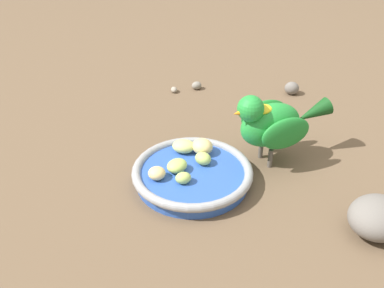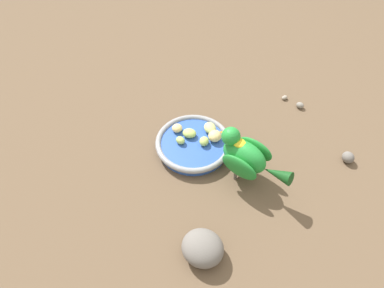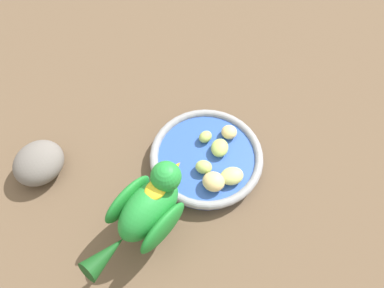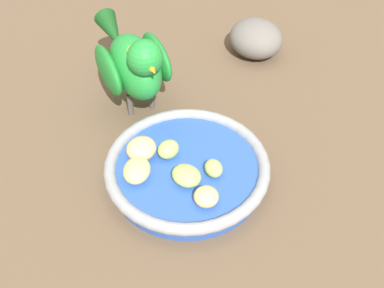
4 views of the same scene
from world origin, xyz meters
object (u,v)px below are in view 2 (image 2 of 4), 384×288
Objects in this scene: apple_piece_3 at (204,141)px; apple_piece_5 at (215,136)px; pebble_1 at (348,157)px; apple_piece_2 at (179,139)px; rock_large at (203,248)px; pebble_2 at (285,98)px; apple_piece_0 at (210,128)px; feeding_bowl at (193,144)px; apple_piece_4 at (177,128)px; apple_piece_1 at (189,133)px; pebble_0 at (300,105)px; parrot at (246,156)px.

apple_piece_3 is 0.03m from apple_piece_5.
apple_piece_2 is at bearing 127.62° from pebble_1.
pebble_2 is at bearing 15.27° from rock_large.
feeding_bowl is at bearing 176.04° from apple_piece_0.
apple_piece_0 is at bearing -46.65° from apple_piece_4.
apple_piece_1 reaches higher than pebble_0.
apple_piece_0 is 0.15m from parrot.
rock_large reaches higher than apple_piece_4.
feeding_bowl is 0.34m from pebble_0.
parrot is (0.01, -0.17, 0.04)m from apple_piece_1.
pebble_1 is (0.42, -0.10, -0.01)m from rock_large.
apple_piece_4 is 0.33m from rock_large.
rock_large is 2.75× the size of pebble_1.
pebble_1 is at bearing -52.73° from feeding_bowl.
feeding_bowl is at bearing 143.80° from apple_piece_5.
pebble_0 is 0.71× the size of pebble_1.
apple_piece_5 is at bearing 36.35° from rock_large.
rock_large is 0.44m from pebble_1.
apple_piece_1 reaches higher than feeding_bowl.
apple_piece_4 is at bearing 159.07° from pebble_2.
apple_piece_3 is (0.01, -0.02, 0.02)m from feeding_bowl.
pebble_2 is (0.28, -0.03, -0.03)m from apple_piece_5.
apple_piece_2 reaches higher than pebble_2.
apple_piece_1 is at bearing -2.30° from parrot.
feeding_bowl is 0.39m from pebble_1.
rock_large reaches higher than pebble_1.
apple_piece_4 is 0.88× the size of pebble_1.
apple_piece_4 is at bearing 133.35° from apple_piece_0.
apple_piece_3 and apple_piece_4 have the same top height.
parrot reaches higher than apple_piece_0.
apple_piece_2 is 0.42m from pebble_1.
apple_piece_1 is at bearing 124.05° from pebble_1.
pebble_1 is at bearing -132.09° from parrot.
rock_large is at bearing -130.85° from apple_piece_1.
apple_piece_4 is at bearing 116.24° from apple_piece_5.
apple_piece_4 is 0.75× the size of apple_piece_5.
rock_large reaches higher than apple_piece_0.
apple_piece_0 is 1.39× the size of apple_piece_3.
apple_piece_0 is 0.06m from apple_piece_1.
feeding_bowl is 7.86× the size of apple_piece_2.
pebble_0 is 0.05m from pebble_2.
apple_piece_4 is 0.10m from apple_piece_5.
feeding_bowl is 7.00× the size of apple_piece_3.
pebble_1 is at bearing -55.44° from apple_piece_5.
apple_piece_2 is 0.90× the size of apple_piece_4.
pebble_1 is at bearing -13.38° from rock_large.
apple_piece_1 is at bearing 96.50° from apple_piece_3.
apple_piece_3 is at bearing 172.17° from pebble_2.
apple_piece_0 is 0.20× the size of parrot.
apple_piece_5 is 0.28m from pebble_2.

